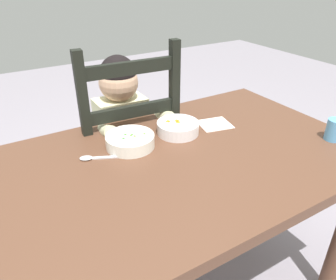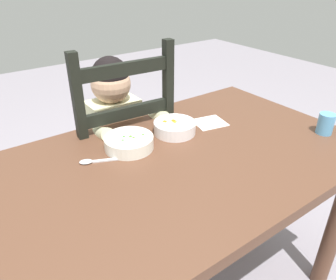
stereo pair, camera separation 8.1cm
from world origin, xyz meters
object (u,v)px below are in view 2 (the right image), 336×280
dining_table (174,184)px  spoon (92,161)px  dining_chair (119,160)px  child_figure (118,131)px  bowl_of_peas (129,142)px  bowl_of_carrots (175,127)px  drinking_cup (326,124)px

dining_table → spoon: 0.30m
dining_chair → child_figure: dining_chair is taller
bowl_of_peas → bowl_of_carrots: same height
bowl_of_peas → spoon: (-0.15, -0.01, -0.02)m
dining_chair → spoon: dining_chair is taller
dining_table → bowl_of_peas: size_ratio=7.88×
spoon → child_figure: bearing=50.6°
dining_table → bowl_of_peas: (-0.09, 0.15, 0.13)m
dining_chair → bowl_of_peas: bearing=-108.2°
dining_chair → bowl_of_peas: dining_chair is taller
bowl_of_carrots → drinking_cup: drinking_cup is taller
bowl_of_carrots → spoon: 0.35m
bowl_of_peas → drinking_cup: (0.67, -0.34, 0.02)m
dining_table → bowl_of_carrots: (0.12, 0.15, 0.13)m
dining_table → bowl_of_carrots: bowl_of_carrots is taller
bowl_of_peas → drinking_cup: drinking_cup is taller
dining_table → dining_chair: (0.01, 0.45, -0.13)m
dining_chair → bowl_of_peas: size_ratio=6.06×
bowl_of_carrots → drinking_cup: (0.47, -0.34, 0.02)m
child_figure → bowl_of_peas: size_ratio=5.62×
child_figure → dining_chair: bearing=138.4°
dining_table → drinking_cup: drinking_cup is taller
child_figure → spoon: size_ratio=7.36×
dining_table → child_figure: bearing=88.2°
dining_table → drinking_cup: (0.58, -0.19, 0.15)m
spoon → drinking_cup: size_ratio=1.64×
spoon → dining_chair: bearing=51.3°
bowl_of_peas → drinking_cup: size_ratio=2.15×
dining_chair → drinking_cup: (0.57, -0.64, 0.28)m
dining_chair → bowl_of_peas: (-0.10, -0.30, 0.27)m
dining_chair → bowl_of_carrots: (0.11, -0.30, 0.27)m
bowl_of_carrots → spoon: bowl_of_carrots is taller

